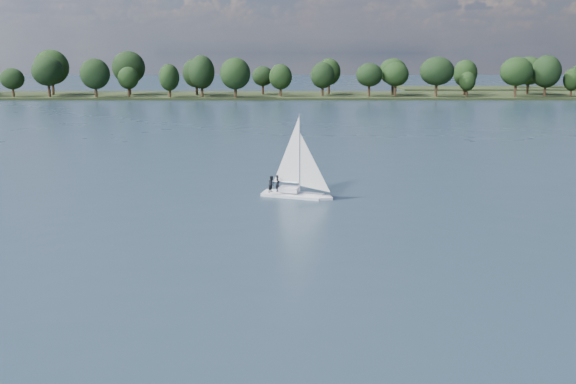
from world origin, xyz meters
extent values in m
plane|color=#233342|center=(0.00, 100.00, 0.00)|extent=(700.00, 700.00, 0.00)
cube|color=black|center=(0.00, 212.00, 0.00)|extent=(660.00, 40.00, 1.50)
cube|color=white|center=(2.96, 47.95, 0.00)|extent=(7.34, 4.32, 0.83)
cube|color=white|center=(2.96, 47.95, 0.83)|extent=(2.39, 1.90, 0.52)
cylinder|color=#B0B1B7|center=(2.96, 47.95, 4.75)|extent=(0.13, 0.13, 8.35)
imported|color=black|center=(1.22, 48.21, 1.45)|extent=(0.56, 0.73, 1.80)
imported|color=black|center=(0.60, 47.78, 1.45)|extent=(1.05, 1.11, 1.80)
camera|label=1|loc=(2.29, -19.08, 15.08)|focal=40.00mm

